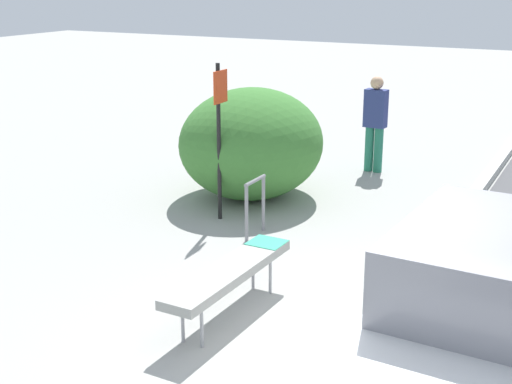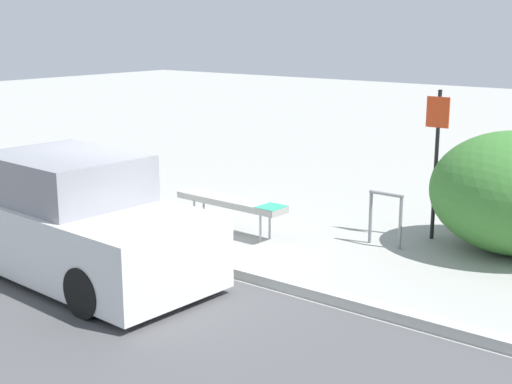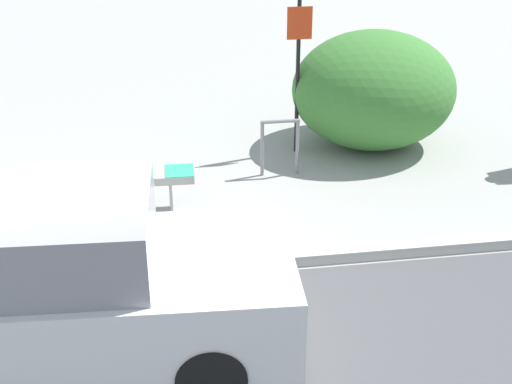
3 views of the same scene
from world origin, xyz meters
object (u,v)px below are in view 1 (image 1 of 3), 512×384
Objects in this scene: bench at (230,272)px; parked_car_near at (498,327)px; sign_post at (219,127)px; pedestrian at (375,121)px; bike_rack at (255,201)px.

bench is 2.79m from parked_car_near.
pedestrian is at bearing -17.96° from sign_post.
sign_post is at bearing 62.97° from bike_rack.
bike_rack is at bearing -91.32° from pedestrian.
bike_rack is 0.47× the size of pedestrian.
bike_rack is 0.36× the size of sign_post.
parked_car_near reaches higher than bench.
pedestrian reaches higher than bench.
bench is 0.49× the size of parked_car_near.
pedestrian is (6.26, 0.49, 0.44)m from bench.
pedestrian is (4.00, -0.38, 0.43)m from bike_rack.
bench is at bearing -158.97° from bike_rack.
sign_post is at bearing -103.82° from pedestrian.
sign_post reaches higher than bike_rack.
sign_post is at bearing 58.38° from parked_car_near.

